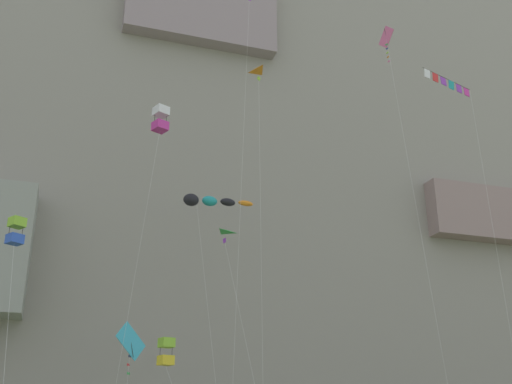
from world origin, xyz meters
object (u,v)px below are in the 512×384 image
object	(u,v)px
kite_banner_upper_left	(451,95)
kite_delta_high_center	(224,254)
kite_diamond_high_right	(389,54)
kite_windsock_low_left	(208,201)
kite_box_upper_mid	(160,120)
kite_delta_low_center	(262,100)
kite_delta_mid_center	(245,39)
kite_box_mid_left	(166,352)
kite_diamond_upper_right	(131,343)
kite_box_far_right	(16,232)

from	to	relation	value
kite_banner_upper_left	kite_delta_high_center	world-z (taller)	kite_banner_upper_left
kite_diamond_high_right	kite_windsock_low_left	bearing A→B (deg)	149.25
kite_box_upper_mid	kite_delta_low_center	world-z (taller)	kite_delta_low_center
kite_diamond_high_right	kite_delta_mid_center	bearing A→B (deg)	174.95
kite_delta_mid_center	kite_box_mid_left	bearing A→B (deg)	149.63
kite_diamond_upper_right	kite_delta_low_center	bearing A→B (deg)	-26.71
kite_box_far_right	kite_delta_mid_center	distance (m)	22.87
kite_banner_upper_left	kite_windsock_low_left	distance (m)	18.34
kite_banner_upper_left	kite_delta_low_center	bearing A→B (deg)	137.15
kite_windsock_low_left	kite_box_mid_left	world-z (taller)	kite_windsock_low_left
kite_banner_upper_left	kite_delta_low_center	distance (m)	13.36
kite_box_upper_mid	kite_delta_mid_center	bearing A→B (deg)	-30.79
kite_banner_upper_left	kite_delta_high_center	bearing A→B (deg)	155.51
kite_diamond_high_right	kite_delta_low_center	size ratio (longest dim) A/B	1.16
kite_box_mid_left	kite_delta_mid_center	size ratio (longest dim) A/B	0.27
kite_delta_high_center	kite_delta_mid_center	distance (m)	16.16
kite_banner_upper_left	kite_diamond_high_right	size ratio (longest dim) A/B	0.75
kite_banner_upper_left	kite_delta_high_center	distance (m)	17.35
kite_windsock_low_left	kite_delta_high_center	bearing A→B (deg)	-94.48
kite_box_upper_mid	kite_delta_low_center	bearing A→B (deg)	-7.65
kite_delta_low_center	kite_delta_mid_center	world-z (taller)	kite_delta_mid_center
kite_diamond_high_right	kite_box_mid_left	distance (m)	26.83
kite_delta_mid_center	kite_banner_upper_left	bearing A→B (deg)	-30.36
kite_delta_low_center	kite_diamond_high_right	bearing A→B (deg)	-18.92
kite_delta_high_center	kite_delta_mid_center	bearing A→B (deg)	30.47
kite_banner_upper_left	kite_windsock_low_left	size ratio (longest dim) A/B	1.24
kite_windsock_low_left	kite_diamond_upper_right	distance (m)	11.49
kite_box_upper_mid	kite_box_mid_left	size ratio (longest dim) A/B	2.79
kite_banner_upper_left	kite_diamond_high_right	world-z (taller)	kite_diamond_high_right
kite_delta_high_center	kite_delta_mid_center	world-z (taller)	kite_delta_mid_center
kite_delta_high_center	kite_delta_low_center	distance (m)	13.44
kite_box_upper_mid	kite_delta_high_center	size ratio (longest dim) A/B	1.72
kite_box_far_right	kite_delta_mid_center	bearing A→B (deg)	28.82
kite_banner_upper_left	kite_diamond_upper_right	world-z (taller)	kite_banner_upper_left
kite_windsock_low_left	kite_delta_low_center	size ratio (longest dim) A/B	0.70
kite_diamond_upper_right	kite_delta_high_center	world-z (taller)	kite_delta_high_center
kite_delta_high_center	kite_box_mid_left	bearing A→B (deg)	129.13
kite_box_upper_mid	kite_delta_low_center	distance (m)	7.56
kite_windsock_low_left	kite_delta_high_center	world-z (taller)	kite_windsock_low_left
kite_diamond_upper_right	kite_delta_low_center	world-z (taller)	kite_delta_low_center
kite_diamond_upper_right	kite_delta_mid_center	bearing A→B (deg)	-46.15
kite_windsock_low_left	kite_delta_mid_center	world-z (taller)	kite_delta_mid_center
kite_box_far_right	kite_delta_high_center	xyz separation A→B (m)	(11.32, 6.17, 1.56)
kite_box_upper_mid	kite_delta_high_center	distance (m)	11.70
kite_box_far_right	kite_diamond_high_right	distance (m)	30.45
kite_delta_high_center	kite_delta_low_center	xyz separation A→B (m)	(3.41, 2.97, 12.66)
kite_diamond_high_right	kite_box_mid_left	xyz separation A→B (m)	(-15.07, 3.36, -21.94)
kite_diamond_high_right	kite_delta_high_center	bearing A→B (deg)	179.42
kite_delta_high_center	kite_box_mid_left	size ratio (longest dim) A/B	1.63
kite_delta_low_center	kite_box_upper_mid	bearing A→B (deg)	172.35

